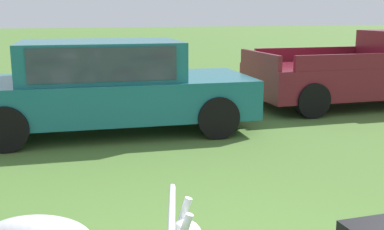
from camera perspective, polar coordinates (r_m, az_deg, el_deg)
car_teal at (r=7.57m, az=-10.22°, el=4.01°), size 4.54×2.24×1.43m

